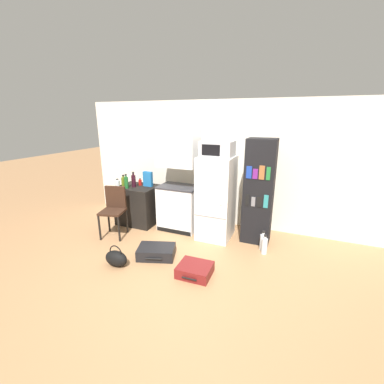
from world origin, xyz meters
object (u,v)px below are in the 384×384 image
bottle_ketchup_red (140,182)px  cereal_box (148,179)px  side_table (138,205)px  water_bottle_middle (264,246)px  refrigerator (216,198)px  water_bottle_front (263,242)px  bottle_wine_dark (134,181)px  suitcase_large_flat (156,252)px  suitcase_small_flat (195,270)px  bottle_olive_oil (124,182)px  kitchen_hutch (179,184)px  bottle_clear_short (118,184)px  microwave (217,149)px  handbag (116,258)px  bottle_milk_white (125,182)px  bottle_green_tall (126,182)px  chair (114,207)px  bookshelf (259,192)px

bottle_ketchup_red → cereal_box: 0.21m
side_table → water_bottle_middle: (2.59, -0.30, -0.25)m
refrigerator → water_bottle_front: refrigerator is taller
bottle_wine_dark → suitcase_large_flat: bottle_wine_dark is taller
side_table → suitcase_small_flat: bearing=-35.6°
bottle_olive_oil → water_bottle_middle: bottle_olive_oil is taller
kitchen_hutch → bottle_ketchup_red: (-0.89, 0.04, -0.07)m
bottle_olive_oil → bottle_clear_short: bottle_olive_oil is taller
refrigerator → water_bottle_front: 1.08m
side_table → microwave: (1.66, -0.00, 1.22)m
refrigerator → handbag: 1.94m
microwave → suitcase_large_flat: 1.96m
bottle_wine_dark → handbag: bottle_wine_dark is taller
bottle_milk_white → refrigerator: bearing=0.6°
bottle_green_tall → chair: (0.04, -0.45, -0.35)m
bookshelf → bottle_ketchup_red: bearing=-179.3°
bottle_green_tall → bookshelf: bearing=7.4°
water_bottle_front → microwave: bearing=168.7°
bottle_milk_white → suitcase_small_flat: bottle_milk_white is taller
microwave → suitcase_large_flat: microwave is taller
kitchen_hutch → water_bottle_middle: (1.69, -0.36, -0.77)m
bottle_wine_dark → handbag: (0.65, -1.45, -0.79)m
bottle_wine_dark → suitcase_small_flat: size_ratio=0.65×
bottle_green_tall → bottle_milk_white: bottle_green_tall is taller
side_table → refrigerator: refrigerator is taller
water_bottle_front → bottle_milk_white: bearing=176.8°
side_table → water_bottle_front: 2.56m
refrigerator → bookshelf: bookshelf is taller
suitcase_large_flat → water_bottle_front: (1.51, 0.88, 0.06)m
water_bottle_front → bottle_olive_oil: bearing=179.3°
refrigerator → water_bottle_middle: size_ratio=4.43×
bottle_clear_short → chair: bottle_clear_short is taller
suitcase_large_flat → water_bottle_middle: bearing=7.3°
handbag → bottle_green_tall: bearing=119.0°
suitcase_large_flat → microwave: bearing=40.4°
bottle_green_tall → suitcase_small_flat: size_ratio=0.60×
bottle_olive_oil → water_bottle_middle: size_ratio=0.74×
cereal_box → water_bottle_middle: (2.39, -0.39, -0.79)m
bottle_ketchup_red → water_bottle_front: size_ratio=0.42×
suitcase_small_flat → water_bottle_middle: water_bottle_middle is taller
microwave → bottle_clear_short: size_ratio=3.04×
bookshelf → bottle_green_tall: 2.51m
handbag → bottle_milk_white: bearing=120.7°
handbag → water_bottle_front: 2.35m
chair → water_bottle_front: 2.70m
suitcase_small_flat → bottle_wine_dark: bearing=144.7°
refrigerator → kitchen_hutch: bearing=175.4°
bottle_ketchup_red → cereal_box: (0.19, -0.01, 0.09)m
bottle_clear_short → suitcase_small_flat: 2.46m
handbag → water_bottle_middle: 2.32m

